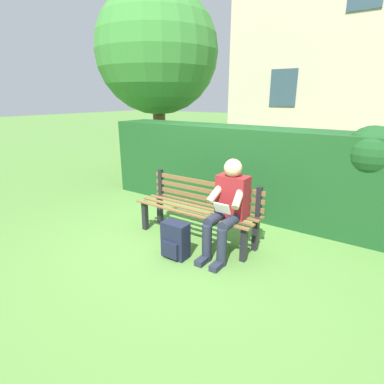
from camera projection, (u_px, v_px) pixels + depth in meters
ground at (196, 239)px, 4.20m from camera, size 60.00×60.00×0.00m
park_bench at (199, 207)px, 4.12m from camera, size 1.75×0.50×0.84m
person_seated at (228, 206)px, 3.64m from camera, size 0.44×0.73×1.19m
hedge_backdrop at (255, 169)px, 4.96m from camera, size 5.51×0.84×1.55m
tree at (155, 55)px, 6.98m from camera, size 2.90×2.77×4.24m
building_facade at (368, 32)px, 9.69m from camera, size 8.38×2.96×7.73m
backpack at (175, 240)px, 3.67m from camera, size 0.32×0.26×0.45m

